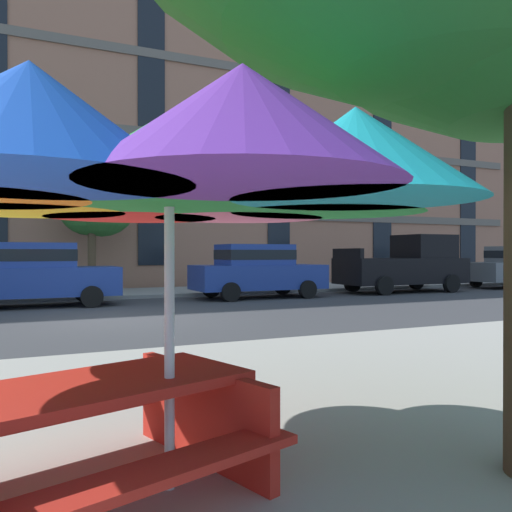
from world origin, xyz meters
name	(u,v)px	position (x,y,z in m)	size (l,w,h in m)	color
ground_plane	(118,319)	(0.00, 0.00, 0.00)	(120.00, 120.00, 0.00)	#38383A
sidewalk_near_patio	(348,462)	(0.00, -9.00, 0.06)	(56.00, 9.00, 0.12)	#9E998E
sidewalk_far	(83,295)	(0.00, 6.80, 0.06)	(56.00, 3.60, 0.12)	gray
apartment_building	(63,87)	(0.00, 14.99, 9.60)	(46.56, 12.08, 19.20)	#A87056
sedan_blue	(35,273)	(-1.62, 3.70, 0.95)	(4.40, 1.98, 1.78)	navy
sedan_blue_midblock	(257,269)	(5.20, 3.70, 0.95)	(4.40, 1.98, 1.78)	navy
pickup_black	(406,265)	(11.53, 3.70, 1.03)	(5.10, 2.12, 2.20)	black
street_tree_middle	(98,201)	(0.57, 7.34, 3.37)	(2.83, 2.75, 4.71)	brown
patio_umbrella	(169,165)	(-1.26, -9.00, 2.01)	(3.46, 3.46, 2.33)	silver
picnic_table	(89,433)	(-1.70, -8.93, 0.49)	(2.17, 1.98, 0.77)	red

